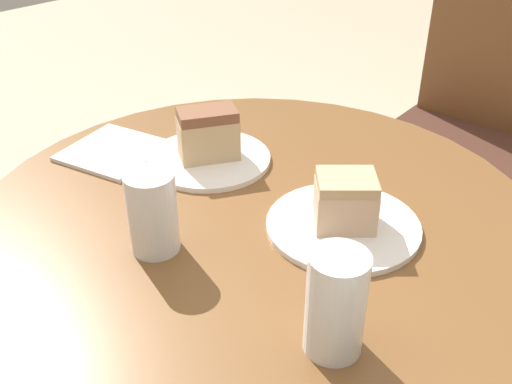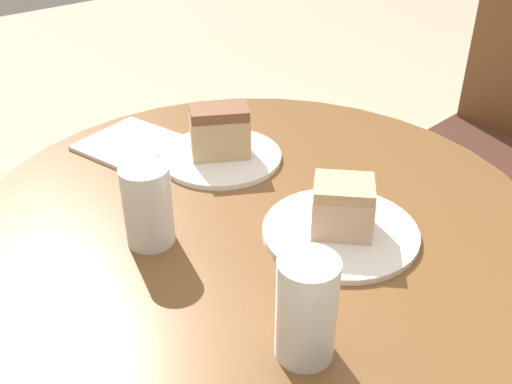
% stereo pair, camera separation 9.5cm
% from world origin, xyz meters
% --- Properties ---
extents(table, '(0.94, 0.94, 0.71)m').
position_xyz_m(table, '(0.00, 0.00, 0.55)').
color(table, brown).
rests_on(table, ground_plane).
extents(chair, '(0.46, 0.50, 0.90)m').
position_xyz_m(chair, '(-0.08, 0.90, 0.48)').
color(chair, brown).
rests_on(chair, ground_plane).
extents(plate_near, '(0.23, 0.23, 0.01)m').
position_xyz_m(plate_near, '(-0.18, 0.06, 0.71)').
color(plate_near, white).
rests_on(plate_near, table).
extents(plate_far, '(0.24, 0.24, 0.01)m').
position_xyz_m(plate_far, '(0.13, 0.06, 0.71)').
color(plate_far, white).
rests_on(plate_far, table).
extents(cake_slice_near, '(0.11, 0.12, 0.09)m').
position_xyz_m(cake_slice_near, '(-0.18, 0.06, 0.76)').
color(cake_slice_near, tan).
rests_on(cake_slice_near, plate_near).
extents(cake_slice_far, '(0.12, 0.12, 0.08)m').
position_xyz_m(cake_slice_far, '(0.13, 0.06, 0.76)').
color(cake_slice_far, beige).
rests_on(cake_slice_far, plate_far).
extents(glass_lemonade, '(0.07, 0.07, 0.14)m').
position_xyz_m(glass_lemonade, '(0.27, -0.14, 0.77)').
color(glass_lemonade, beige).
rests_on(glass_lemonade, table).
extents(glass_water, '(0.07, 0.07, 0.13)m').
position_xyz_m(glass_water, '(-0.04, -0.17, 0.76)').
color(glass_water, silver).
rests_on(glass_water, table).
extents(napkin_stack, '(0.21, 0.21, 0.01)m').
position_xyz_m(napkin_stack, '(-0.34, -0.05, 0.71)').
color(napkin_stack, white).
rests_on(napkin_stack, table).
extents(fork, '(0.08, 0.15, 0.00)m').
position_xyz_m(fork, '(-0.29, 0.15, 0.71)').
color(fork, silver).
rests_on(fork, table).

